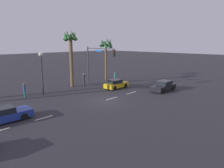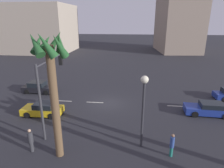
# 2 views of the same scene
# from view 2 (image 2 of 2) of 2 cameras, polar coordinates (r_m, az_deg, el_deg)

# --- Properties ---
(ground_plane) EXTENTS (220.00, 220.00, 0.00)m
(ground_plane) POSITION_cam_2_polar(r_m,az_deg,el_deg) (22.94, -1.16, -5.63)
(ground_plane) COLOR #28282D
(lane_stripe_1) EXTENTS (1.81, 0.14, 0.01)m
(lane_stripe_1) POSITION_cam_2_polar(r_m,az_deg,el_deg) (24.47, 27.38, -6.22)
(lane_stripe_1) COLOR silver
(lane_stripe_1) RESTS_ON ground_plane
(lane_stripe_2) EXTENTS (1.81, 0.14, 0.01)m
(lane_stripe_2) POSITION_cam_2_polar(r_m,az_deg,el_deg) (23.31, 18.20, -6.19)
(lane_stripe_2) COLOR silver
(lane_stripe_2) RESTS_ON ground_plane
(lane_stripe_3) EXTENTS (2.01, 0.14, 0.01)m
(lane_stripe_3) POSITION_cam_2_polar(r_m,az_deg,el_deg) (23.18, -5.04, -5.42)
(lane_stripe_3) COLOR silver
(lane_stripe_3) RESTS_ON ground_plane
(lane_stripe_4) EXTENTS (2.20, 0.14, 0.01)m
(lane_stripe_4) POSITION_cam_2_polar(r_m,az_deg,el_deg) (24.22, -14.23, -4.86)
(lane_stripe_4) COLOR silver
(lane_stripe_4) RESTS_ON ground_plane
(car_1) EXTENTS (4.05, 1.90, 1.35)m
(car_1) POSITION_cam_2_polar(r_m,az_deg,el_deg) (21.23, -19.68, -7.01)
(car_1) COLOR gold
(car_1) RESTS_ON ground_plane
(car_2) EXTENTS (4.74, 2.04, 1.34)m
(car_2) POSITION_cam_2_polar(r_m,az_deg,el_deg) (22.41, 26.63, -6.59)
(car_2) COLOR navy
(car_2) RESTS_ON ground_plane
(car_3) EXTENTS (4.34, 2.02, 1.46)m
(car_3) POSITION_cam_2_polar(r_m,az_deg,el_deg) (27.87, -20.76, -0.95)
(car_3) COLOR black
(car_3) RESTS_ON ground_plane
(traffic_signal) EXTENTS (0.48, 5.77, 6.32)m
(traffic_signal) POSITION_cam_2_polar(r_m,az_deg,el_deg) (17.25, -18.19, 0.51)
(traffic_signal) COLOR #38383D
(traffic_signal) RESTS_ON ground_plane
(streetlamp) EXTENTS (0.56, 0.56, 5.71)m
(streetlamp) POSITION_cam_2_polar(r_m,az_deg,el_deg) (14.02, 9.31, -4.15)
(streetlamp) COLOR #2D2D33
(streetlamp) RESTS_ON ground_plane
(pedestrian_1) EXTENTS (0.41, 0.41, 1.82)m
(pedestrian_1) POSITION_cam_2_polar(r_m,az_deg,el_deg) (14.95, 17.26, -16.68)
(pedestrian_1) COLOR #1E7266
(pedestrian_1) RESTS_ON ground_plane
(pedestrian_2) EXTENTS (0.41, 0.41, 1.88)m
(pedestrian_2) POSITION_cam_2_polar(r_m,az_deg,el_deg) (15.93, -22.86, -14.94)
(pedestrian_2) COLOR #333338
(pedestrian_2) RESTS_ON ground_plane
(palm_tree_1) EXTENTS (2.51, 2.47, 8.83)m
(palm_tree_1) POSITION_cam_2_polar(r_m,az_deg,el_deg) (12.69, -17.46, 3.60)
(palm_tree_1) COLOR brown
(palm_tree_1) RESTS_ON ground_plane
(building_0) EXTENTS (12.35, 17.57, 21.90)m
(building_0) POSITION_cam_2_polar(r_m,az_deg,el_deg) (63.78, 19.16, 19.00)
(building_0) COLOR gray
(building_0) RESTS_ON ground_plane
(building_1) EXTENTS (18.83, 16.78, 13.50)m
(building_1) POSITION_cam_2_polar(r_m,az_deg,el_deg) (63.88, -20.41, 15.08)
(building_1) COLOR #B2A38E
(building_1) RESTS_ON ground_plane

